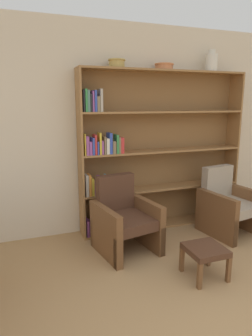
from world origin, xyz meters
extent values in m
cube|color=beige|center=(0.00, 2.79, 1.38)|extent=(12.00, 0.06, 2.75)
cube|color=olive|center=(-0.82, 2.60, 1.08)|extent=(0.02, 0.30, 2.16)
cube|color=olive|center=(1.49, 2.60, 1.08)|extent=(0.02, 0.30, 2.16)
cube|color=olive|center=(0.34, 2.60, 2.14)|extent=(2.29, 0.30, 0.03)
cube|color=olive|center=(0.34, 2.60, 0.01)|extent=(2.29, 0.30, 0.03)
cube|color=brown|center=(0.34, 2.75, 1.08)|extent=(2.29, 0.01, 2.16)
cube|color=#994C99|center=(-0.78, 2.57, 0.13)|extent=(0.03, 0.18, 0.22)
cube|color=#994C99|center=(-0.74, 2.55, 0.13)|extent=(0.02, 0.15, 0.21)
cube|color=red|center=(-0.72, 2.57, 0.11)|extent=(0.02, 0.20, 0.16)
cube|color=#7F6B4C|center=(-0.68, 2.56, 0.11)|extent=(0.04, 0.17, 0.17)
cube|color=white|center=(-0.64, 2.56, 0.14)|extent=(0.03, 0.17, 0.23)
cube|color=white|center=(-0.61, 2.54, 0.14)|extent=(0.02, 0.13, 0.22)
cube|color=#4C756B|center=(-0.58, 2.55, 0.15)|extent=(0.02, 0.16, 0.25)
cube|color=#7F6B4C|center=(-0.56, 2.55, 0.12)|extent=(0.02, 0.15, 0.18)
cube|color=#334CB2|center=(-0.53, 2.54, 0.14)|extent=(0.04, 0.14, 0.24)
cube|color=gold|center=(-0.50, 2.54, 0.16)|extent=(0.02, 0.14, 0.28)
cube|color=red|center=(-0.47, 2.56, 0.13)|extent=(0.02, 0.17, 0.21)
cube|color=#7F6B4C|center=(-0.45, 2.54, 0.11)|extent=(0.02, 0.12, 0.16)
cube|color=#994C99|center=(-0.41, 2.56, 0.14)|extent=(0.03, 0.17, 0.22)
cube|color=gold|center=(-0.38, 2.54, 0.12)|extent=(0.02, 0.12, 0.20)
cube|color=olive|center=(0.34, 2.60, 0.56)|extent=(2.29, 0.30, 0.02)
cube|color=#B2A899|center=(-0.77, 2.55, 0.71)|extent=(0.04, 0.14, 0.27)
cube|color=orange|center=(-0.73, 2.55, 0.71)|extent=(0.03, 0.15, 0.27)
cube|color=gold|center=(-0.70, 2.56, 0.69)|extent=(0.03, 0.18, 0.22)
cube|color=#994C99|center=(-0.66, 2.57, 0.66)|extent=(0.04, 0.19, 0.17)
cube|color=red|center=(-0.63, 2.54, 0.66)|extent=(0.02, 0.13, 0.17)
cube|color=#994C99|center=(-0.59, 2.57, 0.69)|extent=(0.04, 0.19, 0.23)
cube|color=#B2A899|center=(-0.54, 2.57, 0.67)|extent=(0.04, 0.19, 0.18)
cube|color=#669EB2|center=(-0.51, 2.55, 0.70)|extent=(0.02, 0.15, 0.25)
cube|color=olive|center=(0.34, 2.60, 1.09)|extent=(2.29, 0.30, 0.02)
cube|color=gold|center=(-0.78, 2.57, 1.24)|extent=(0.02, 0.19, 0.26)
cube|color=#994C99|center=(-0.75, 2.56, 1.22)|extent=(0.04, 0.17, 0.23)
cube|color=#994C99|center=(-0.71, 2.56, 1.19)|extent=(0.03, 0.18, 0.17)
cube|color=#334CB2|center=(-0.68, 2.55, 1.21)|extent=(0.03, 0.15, 0.21)
cube|color=red|center=(-0.65, 2.54, 1.23)|extent=(0.03, 0.13, 0.25)
cube|color=#334CB2|center=(-0.62, 2.57, 1.19)|extent=(0.02, 0.20, 0.16)
cube|color=gold|center=(-0.59, 2.54, 1.24)|extent=(0.02, 0.13, 0.27)
cube|color=#994C99|center=(-0.56, 2.56, 1.19)|extent=(0.02, 0.17, 0.17)
cube|color=#7F6B4C|center=(-0.53, 2.57, 1.21)|extent=(0.02, 0.19, 0.22)
cube|color=white|center=(-0.49, 2.57, 1.20)|extent=(0.04, 0.19, 0.20)
cube|color=#334CB2|center=(-0.45, 2.56, 1.23)|extent=(0.04, 0.16, 0.26)
cube|color=#7F6B4C|center=(-0.41, 2.55, 1.18)|extent=(0.04, 0.15, 0.16)
cube|color=#388C47|center=(-0.36, 2.55, 1.22)|extent=(0.03, 0.16, 0.24)
cube|color=#7F6B4C|center=(-0.34, 2.57, 1.21)|extent=(0.02, 0.19, 0.21)
cube|color=red|center=(-0.30, 2.54, 1.20)|extent=(0.04, 0.13, 0.20)
cube|color=olive|center=(0.34, 2.60, 1.62)|extent=(2.29, 0.30, 0.02)
cube|color=black|center=(-0.78, 2.55, 1.76)|extent=(0.02, 0.14, 0.26)
cube|color=#388C47|center=(-0.75, 2.56, 1.77)|extent=(0.03, 0.16, 0.27)
cube|color=#4C756B|center=(-0.72, 2.54, 1.76)|extent=(0.03, 0.14, 0.26)
cube|color=black|center=(-0.69, 2.57, 1.73)|extent=(0.02, 0.19, 0.21)
cube|color=#994C99|center=(-0.67, 2.54, 1.75)|extent=(0.02, 0.14, 0.25)
cube|color=#334CB2|center=(-0.64, 2.57, 1.76)|extent=(0.03, 0.19, 0.26)
cube|color=#7F6B4C|center=(-0.60, 2.57, 1.72)|extent=(0.04, 0.20, 0.18)
cube|color=#B2A899|center=(-0.57, 2.55, 1.77)|extent=(0.03, 0.15, 0.27)
cylinder|color=tan|center=(-0.33, 2.60, 2.21)|extent=(0.19, 0.19, 0.10)
torus|color=tan|center=(-0.33, 2.60, 2.25)|extent=(0.22, 0.22, 0.02)
cylinder|color=#C67547|center=(0.32, 2.60, 2.20)|extent=(0.23, 0.23, 0.08)
torus|color=#C67547|center=(0.32, 2.60, 2.23)|extent=(0.25, 0.25, 0.02)
cylinder|color=silver|center=(1.04, 2.60, 2.27)|extent=(0.16, 0.16, 0.23)
cylinder|color=silver|center=(1.04, 2.60, 2.42)|extent=(0.09, 0.09, 0.06)
cube|color=brown|center=(-0.08, 1.78, 0.18)|extent=(0.08, 0.08, 0.35)
cube|color=brown|center=(-0.64, 1.68, 0.18)|extent=(0.08, 0.08, 0.35)
cube|color=brown|center=(-0.19, 2.38, 0.18)|extent=(0.08, 0.08, 0.35)
cube|color=brown|center=(-0.75, 2.28, 0.18)|extent=(0.08, 0.08, 0.35)
cube|color=#4C2D1E|center=(-0.41, 2.03, 0.38)|extent=(0.59, 0.72, 0.12)
cube|color=#4C2D1E|center=(-0.46, 2.30, 0.64)|extent=(0.49, 0.21, 0.47)
cube|color=brown|center=(-0.14, 2.08, 0.30)|extent=(0.20, 0.68, 0.59)
cube|color=brown|center=(-0.69, 1.98, 0.30)|extent=(0.20, 0.68, 0.59)
cube|color=brown|center=(0.85, 1.68, 0.18)|extent=(0.08, 0.08, 0.35)
cube|color=brown|center=(1.32, 2.38, 0.18)|extent=(0.08, 0.08, 0.35)
cube|color=brown|center=(0.75, 2.28, 0.18)|extent=(0.08, 0.08, 0.35)
cube|color=tan|center=(1.09, 2.03, 0.38)|extent=(0.58, 0.71, 0.12)
cube|color=tan|center=(1.04, 2.30, 0.64)|extent=(0.49, 0.20, 0.47)
cube|color=brown|center=(1.36, 2.07, 0.30)|extent=(0.19, 0.68, 0.59)
cube|color=brown|center=(0.81, 1.98, 0.30)|extent=(0.19, 0.68, 0.59)
cube|color=brown|center=(-0.02, 1.41, 0.13)|extent=(0.04, 0.04, 0.26)
cube|color=brown|center=(0.31, 1.41, 0.13)|extent=(0.04, 0.04, 0.26)
cube|color=brown|center=(-0.02, 1.08, 0.13)|extent=(0.04, 0.04, 0.26)
cube|color=brown|center=(0.31, 1.08, 0.13)|extent=(0.04, 0.04, 0.26)
cube|color=#4C2D1E|center=(0.15, 1.25, 0.29)|extent=(0.37, 0.37, 0.06)
camera|label=1|loc=(-1.54, -1.08, 1.74)|focal=32.00mm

